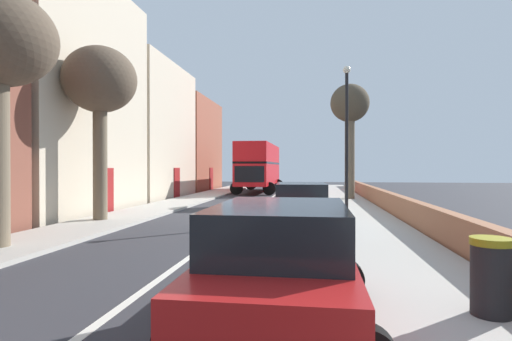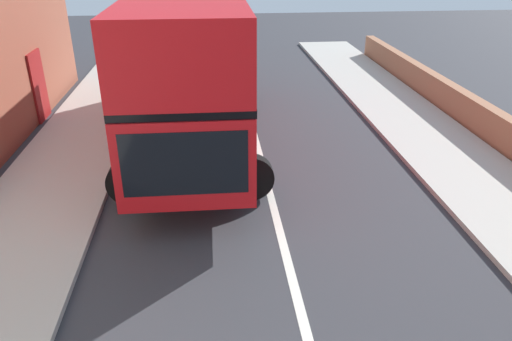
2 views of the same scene
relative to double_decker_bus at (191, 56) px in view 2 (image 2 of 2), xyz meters
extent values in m
cube|color=maroon|center=(-4.77, 2.23, -1.30)|extent=(0.08, 1.10, 2.10)
cube|color=red|center=(0.00, 0.01, -0.80)|extent=(2.56, 10.46, 1.70)
cube|color=black|center=(0.00, 0.01, 0.13)|extent=(2.58, 10.35, 0.16)
cube|color=red|center=(0.00, 0.01, 0.96)|extent=(2.56, 10.46, 1.50)
cube|color=black|center=(-0.03, -5.19, -0.72)|extent=(2.20, 0.07, 1.19)
cylinder|color=black|center=(1.26, -3.55, -1.85)|extent=(1.00, 0.31, 1.00)
cylinder|color=black|center=(-1.30, -3.53, -1.85)|extent=(1.00, 0.31, 1.00)
cylinder|color=black|center=(1.30, 3.55, -1.85)|extent=(1.00, 0.31, 1.00)
cylinder|color=black|center=(-1.26, 3.57, -1.85)|extent=(1.00, 0.31, 1.00)
camera|label=1|loc=(4.61, -34.46, -0.22)|focal=28.57mm
camera|label=2|loc=(0.46, -12.88, 2.82)|focal=34.01mm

